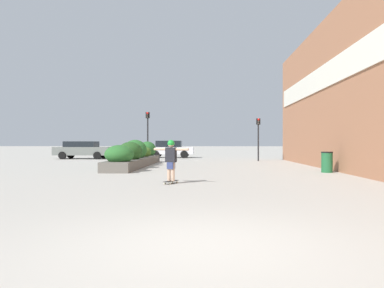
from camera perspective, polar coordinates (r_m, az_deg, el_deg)
name	(u,v)px	position (r m, az deg, el deg)	size (l,w,h in m)	color
ground_plane	(202,246)	(4.94, 1.57, -15.22)	(300.00, 300.00, 0.00)	#ADA89E
building_wall_right	(381,73)	(15.14, 26.84, 9.62)	(0.67, 32.48, 7.59)	#9E6647
planter_box	(136,156)	(21.44, -8.54, -1.82)	(1.49, 10.34, 1.50)	#605B54
skateboard	(171,182)	(12.12, -3.22, -5.73)	(0.46, 0.75, 0.09)	black
skateboarder	(171,156)	(12.07, -3.22, -1.85)	(1.18, 0.53, 1.32)	tan
trash_bin	(327,162)	(17.65, 19.87, -2.60)	(0.51, 0.51, 0.93)	#1E5B33
car_leftmost	(324,149)	(36.93, 19.41, -0.66)	(4.50, 1.84, 1.51)	black
car_center_left	(170,149)	(33.38, -3.33, -0.74)	(4.04, 1.88, 1.51)	silver
car_center_right	(83,150)	(32.28, -16.26, -0.82)	(4.59, 2.04, 1.45)	slate
traffic_light_left	(148,128)	(28.19, -6.77, 2.48)	(0.28, 0.30, 3.62)	black
traffic_light_right	(258,132)	(27.69, 10.07, 1.87)	(0.28, 0.30, 3.11)	black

